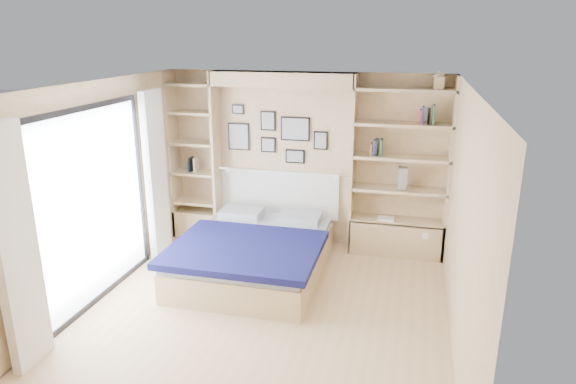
# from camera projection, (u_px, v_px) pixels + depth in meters

# --- Properties ---
(ground) EXTENTS (4.50, 4.50, 0.00)m
(ground) POSITION_uv_depth(u_px,v_px,m) (262.00, 316.00, 5.68)
(ground) COLOR tan
(ground) RESTS_ON ground
(room_shell) EXTENTS (4.50, 4.50, 4.50)m
(room_shell) POSITION_uv_depth(u_px,v_px,m) (266.00, 183.00, 6.86)
(room_shell) COLOR tan
(room_shell) RESTS_ON ground
(bed) EXTENTS (1.80, 2.35, 1.07)m
(bed) POSITION_uv_depth(u_px,v_px,m) (255.00, 253.00, 6.62)
(bed) COLOR tan
(bed) RESTS_ON ground
(photo_gallery) EXTENTS (1.48, 0.02, 0.82)m
(photo_gallery) POSITION_uv_depth(u_px,v_px,m) (275.00, 135.00, 7.37)
(photo_gallery) COLOR black
(photo_gallery) RESTS_ON ground
(reading_lamps) EXTENTS (1.92, 0.12, 0.15)m
(reading_lamps) POSITION_uv_depth(u_px,v_px,m) (281.00, 173.00, 7.28)
(reading_lamps) COLOR silver
(reading_lamps) RESTS_ON ground
(shelf_decor) EXTENTS (3.59, 0.23, 2.03)m
(shelf_decor) POSITION_uv_depth(u_px,v_px,m) (384.00, 136.00, 6.84)
(shelf_decor) COLOR #A74D21
(shelf_decor) RESTS_ON ground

